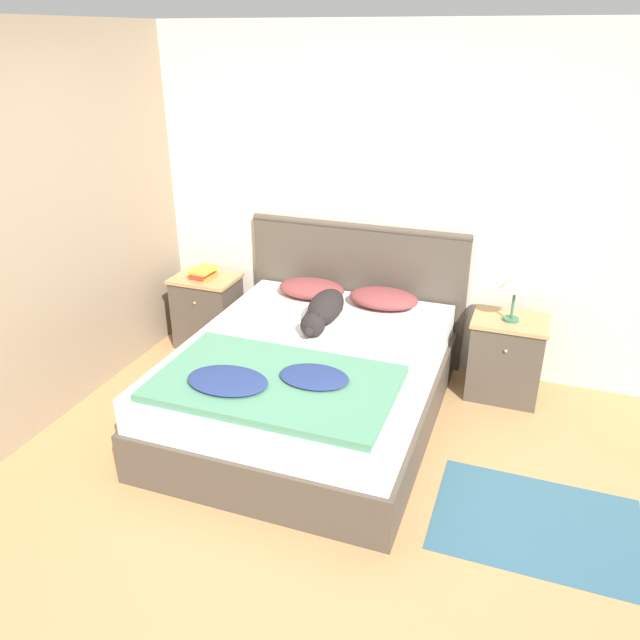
{
  "coord_description": "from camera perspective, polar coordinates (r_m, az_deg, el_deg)",
  "views": [
    {
      "loc": [
        1.24,
        -2.42,
        2.45
      ],
      "look_at": [
        -0.08,
        1.21,
        0.67
      ],
      "focal_mm": 35.0,
      "sensor_mm": 36.0,
      "label": 1
    }
  ],
  "objects": [
    {
      "name": "ground_plane",
      "position": [
        3.67,
        -5.6,
        -17.37
      ],
      "size": [
        16.0,
        16.0,
        0.0
      ],
      "primitive_type": "plane",
      "color": "tan"
    },
    {
      "name": "wall_back",
      "position": [
        4.87,
        4.64,
        10.69
      ],
      "size": [
        9.0,
        0.06,
        2.55
      ],
      "color": "beige",
      "rests_on": "ground_plane"
    },
    {
      "name": "wall_side_left",
      "position": [
        4.74,
        -20.45,
        8.85
      ],
      "size": [
        0.06,
        3.1,
        2.55
      ],
      "color": "gray",
      "rests_on": "ground_plane"
    },
    {
      "name": "bed",
      "position": [
        4.27,
        -0.95,
        -5.85
      ],
      "size": [
        1.67,
        2.07,
        0.57
      ],
      "color": "#4C4238",
      "rests_on": "ground_plane"
    },
    {
      "name": "headboard",
      "position": [
        5.03,
        3.31,
        2.9
      ],
      "size": [
        1.75,
        0.06,
        1.12
      ],
      "color": "#4C4238",
      "rests_on": "ground_plane"
    },
    {
      "name": "nightstand_left",
      "position": [
        5.37,
        -10.22,
        0.84
      ],
      "size": [
        0.52,
        0.41,
        0.62
      ],
      "color": "#4C4238",
      "rests_on": "ground_plane"
    },
    {
      "name": "nightstand_right",
      "position": [
        4.73,
        16.61,
        -3.31
      ],
      "size": [
        0.52,
        0.41,
        0.62
      ],
      "color": "#4C4238",
      "rests_on": "ground_plane"
    },
    {
      "name": "pillow_left",
      "position": [
        4.88,
        -0.79,
        2.9
      ],
      "size": [
        0.53,
        0.35,
        0.13
      ],
      "color": "brown",
      "rests_on": "bed"
    },
    {
      "name": "pillow_right",
      "position": [
        4.72,
        5.81,
        1.99
      ],
      "size": [
        0.53,
        0.35,
        0.13
      ],
      "color": "brown",
      "rests_on": "bed"
    },
    {
      "name": "quilt",
      "position": [
        3.66,
        -4.3,
        -5.71
      ],
      "size": [
        1.39,
        0.86,
        0.09
      ],
      "color": "#4C8466",
      "rests_on": "bed"
    },
    {
      "name": "dog",
      "position": [
        4.41,
        0.34,
        0.91
      ],
      "size": [
        0.23,
        0.69,
        0.22
      ],
      "color": "black",
      "rests_on": "bed"
    },
    {
      "name": "book_stack",
      "position": [
        5.22,
        -10.6,
        4.23
      ],
      "size": [
        0.18,
        0.24,
        0.08
      ],
      "color": "orange",
      "rests_on": "nightstand_left"
    },
    {
      "name": "table_lamp",
      "position": [
        4.47,
        17.48,
        3.19
      ],
      "size": [
        0.21,
        0.21,
        0.35
      ],
      "color": "#336B4C",
      "rests_on": "nightstand_right"
    },
    {
      "name": "rug",
      "position": [
        3.79,
        19.14,
        -17.15
      ],
      "size": [
        1.1,
        0.79,
        0.0
      ],
      "color": "#335B70",
      "rests_on": "ground_plane"
    }
  ]
}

